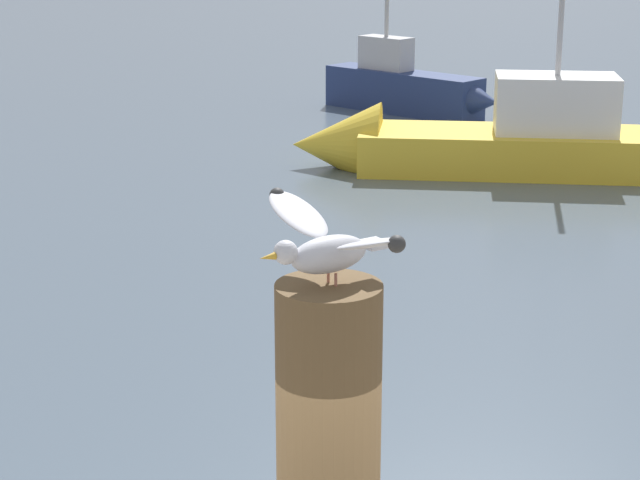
# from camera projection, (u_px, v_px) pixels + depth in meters

# --- Properties ---
(mooring_post) EXTENTS (0.29, 0.29, 0.97)m
(mooring_post) POSITION_uv_depth(u_px,v_px,m) (328.00, 451.00, 3.08)
(mooring_post) COLOR brown
(mooring_post) RESTS_ON harbor_quay
(seagull) EXTENTS (0.39, 0.57, 0.21)m
(seagull) POSITION_uv_depth(u_px,v_px,m) (328.00, 244.00, 2.91)
(seagull) COLOR tan
(seagull) RESTS_ON mooring_post
(boat_yellow) EXTENTS (6.21, 2.59, 3.86)m
(boat_yellow) POSITION_uv_depth(u_px,v_px,m) (480.00, 142.00, 16.36)
(boat_yellow) COLOR yellow
(boat_yellow) RESTS_ON ground_plane
(boat_navy) EXTENTS (3.05, 3.31, 4.76)m
(boat_navy) POSITION_uv_depth(u_px,v_px,m) (409.00, 87.00, 20.95)
(boat_navy) COLOR navy
(boat_navy) RESTS_ON ground_plane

